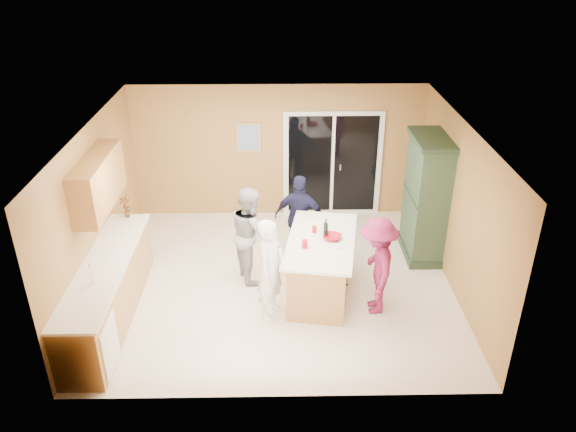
{
  "coord_description": "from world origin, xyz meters",
  "views": [
    {
      "loc": [
        0.02,
        -7.6,
        5.11
      ],
      "look_at": [
        0.15,
        0.1,
        1.15
      ],
      "focal_mm": 35.0,
      "sensor_mm": 36.0,
      "label": 1
    }
  ],
  "objects_px": {
    "kitchen_island": "(320,268)",
    "woman_white": "(271,269)",
    "woman_grey": "(251,233)",
    "woman_magenta": "(377,266)",
    "green_hutch": "(426,199)",
    "woman_navy": "(300,218)"
  },
  "relations": [
    {
      "from": "woman_grey",
      "to": "woman_white",
      "type": "bearing_deg",
      "value": 178.32
    },
    {
      "from": "kitchen_island",
      "to": "woman_white",
      "type": "bearing_deg",
      "value": -135.18
    },
    {
      "from": "green_hutch",
      "to": "woman_magenta",
      "type": "distance_m",
      "value": 1.97
    },
    {
      "from": "green_hutch",
      "to": "woman_white",
      "type": "bearing_deg",
      "value": -146.32
    },
    {
      "from": "kitchen_island",
      "to": "woman_grey",
      "type": "xyz_separation_m",
      "value": [
        -1.09,
        0.52,
        0.34
      ]
    },
    {
      "from": "green_hutch",
      "to": "woman_magenta",
      "type": "xyz_separation_m",
      "value": [
        -1.07,
        -1.63,
        -0.29
      ]
    },
    {
      "from": "woman_white",
      "to": "woman_grey",
      "type": "relative_size",
      "value": 0.99
    },
    {
      "from": "woman_grey",
      "to": "woman_navy",
      "type": "height_order",
      "value": "woman_grey"
    },
    {
      "from": "woman_navy",
      "to": "woman_white",
      "type": "bearing_deg",
      "value": 89.04
    },
    {
      "from": "kitchen_island",
      "to": "green_hutch",
      "type": "distance_m",
      "value": 2.28
    },
    {
      "from": "kitchen_island",
      "to": "woman_navy",
      "type": "xyz_separation_m",
      "value": [
        -0.28,
        1.11,
        0.31
      ]
    },
    {
      "from": "green_hutch",
      "to": "woman_white",
      "type": "xyz_separation_m",
      "value": [
        -2.6,
        -1.73,
        -0.26
      ]
    },
    {
      "from": "kitchen_island",
      "to": "woman_white",
      "type": "distance_m",
      "value": 0.98
    },
    {
      "from": "woman_navy",
      "to": "green_hutch",
      "type": "bearing_deg",
      "value": -162.44
    },
    {
      "from": "woman_magenta",
      "to": "kitchen_island",
      "type": "bearing_deg",
      "value": -117.44
    },
    {
      "from": "woman_magenta",
      "to": "woman_grey",
      "type": "bearing_deg",
      "value": -115.36
    },
    {
      "from": "woman_navy",
      "to": "woman_magenta",
      "type": "xyz_separation_m",
      "value": [
        1.06,
        -1.54,
        -0.0
      ]
    },
    {
      "from": "green_hutch",
      "to": "woman_navy",
      "type": "xyz_separation_m",
      "value": [
        -2.12,
        -0.09,
        -0.29
      ]
    },
    {
      "from": "green_hutch",
      "to": "kitchen_island",
      "type": "bearing_deg",
      "value": -147.07
    },
    {
      "from": "kitchen_island",
      "to": "woman_magenta",
      "type": "distance_m",
      "value": 0.95
    },
    {
      "from": "green_hutch",
      "to": "woman_grey",
      "type": "distance_m",
      "value": 3.02
    },
    {
      "from": "kitchen_island",
      "to": "green_hutch",
      "type": "xyz_separation_m",
      "value": [
        1.85,
        1.2,
        0.6
      ]
    }
  ]
}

